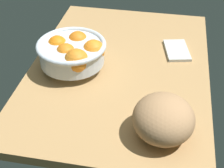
{
  "coord_description": "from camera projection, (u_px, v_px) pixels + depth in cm",
  "views": [
    {
      "loc": [
        -89.24,
        -14.1,
        63.89
      ],
      "look_at": [
        -16.12,
        -0.4,
        5.0
      ],
      "focal_mm": 52.92,
      "sensor_mm": 36.0,
      "label": 1
    }
  ],
  "objects": [
    {
      "name": "napkin_folded",
      "position": [
        177.0,
        50.0,
        1.17
      ],
      "size": [
        14.57,
        10.42,
        1.13
      ],
      "primitive_type": "cube",
      "rotation": [
        0.0,
        0.0,
        0.21
      ],
      "color": "silver",
      "rests_on": "ground"
    },
    {
      "name": "ground_plane",
      "position": [
        120.0,
        70.0,
        1.11
      ],
      "size": [
        83.97,
        58.64,
        3.0
      ],
      "primitive_type": "cube",
      "color": "tan"
    },
    {
      "name": "bread_loaf",
      "position": [
        163.0,
        119.0,
        0.83
      ],
      "size": [
        17.95,
        17.45,
        11.39
      ],
      "primitive_type": "ellipsoid",
      "rotation": [
        0.0,
        0.0,
        3.25
      ],
      "color": "tan",
      "rests_on": "ground"
    },
    {
      "name": "fruit_bowl",
      "position": [
        73.0,
        52.0,
        1.05
      ],
      "size": [
        22.35,
        22.35,
        11.23
      ],
      "color": "silver",
      "rests_on": "ground"
    }
  ]
}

